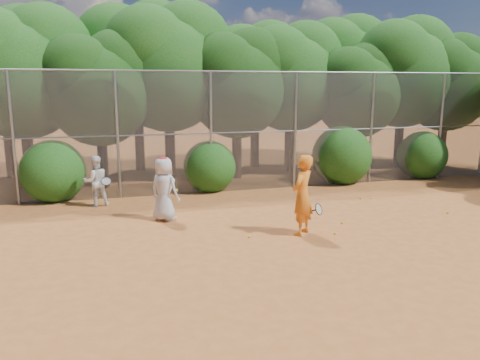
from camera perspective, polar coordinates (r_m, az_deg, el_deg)
name	(u,v)px	position (r m, az deg, el deg)	size (l,w,h in m)	color
ground	(313,247)	(10.71, 8.95, -8.07)	(80.00, 80.00, 0.00)	#A45725
fence_back	(237,131)	(15.77, -0.42, 6.02)	(20.05, 0.09, 4.03)	gray
tree_1	(23,67)	(17.87, -24.99, 12.39)	(4.64, 4.03, 6.35)	black
tree_2	(100,84)	(16.96, -16.70, 11.11)	(3.99, 3.47, 5.47)	black
tree_3	(169,62)	(18.15, -8.64, 14.02)	(4.89, 4.26, 6.70)	black
tree_4	(238,80)	(18.04, -0.27, 12.13)	(4.19, 3.64, 5.73)	black
tree_5	(292,73)	(19.62, 6.31, 12.86)	(4.51, 3.92, 6.17)	black
tree_6	(358,87)	(19.80, 14.22, 10.89)	(3.86, 3.36, 5.29)	black
tree_7	(404,68)	(21.67, 19.41, 12.77)	(4.77, 4.14, 6.53)	black
tree_8	(448,79)	(22.62, 23.99, 11.18)	(4.25, 3.70, 5.82)	black
tree_9	(3,64)	(20.31, -26.88, 12.49)	(4.83, 4.20, 6.62)	black
tree_10	(138,59)	(20.25, -12.39, 14.27)	(5.15, 4.48, 7.06)	black
tree_11	(256,71)	(20.78, 1.99, 13.16)	(4.64, 4.03, 6.35)	black
tree_12	(344,64)	(23.12, 12.51, 13.60)	(5.02, 4.37, 6.88)	black
bush_0	(53,169)	(15.73, -21.85, 1.30)	(2.00, 2.00, 2.00)	#184912
bush_1	(209,164)	(16.00, -3.75, 1.91)	(1.80, 1.80, 1.80)	#184912
bush_2	(342,153)	(17.70, 12.29, 3.25)	(2.20, 2.20, 2.20)	#184912
bush_3	(422,153)	(19.61, 21.34, 3.06)	(1.90, 1.90, 1.90)	#184912
player_yellow	(302,195)	(11.30, 7.60, -1.84)	(0.93, 0.83, 1.95)	orange
player_teen	(164,189)	(12.56, -9.23, -1.07)	(0.98, 0.97, 1.73)	silver
player_white	(96,181)	(14.53, -17.18, -0.14)	(0.88, 0.78, 1.52)	white
ball_0	(342,223)	(12.53, 12.31, -5.12)	(0.07, 0.07, 0.07)	#B6D727
ball_1	(360,198)	(15.36, 14.47, -2.15)	(0.07, 0.07, 0.07)	#B6D727
ball_2	(335,233)	(11.64, 11.52, -6.38)	(0.07, 0.07, 0.07)	#B6D727
ball_3	(448,213)	(14.42, 23.99, -3.67)	(0.07, 0.07, 0.07)	#B6D727
ball_4	(249,237)	(11.16, 1.14, -6.92)	(0.07, 0.07, 0.07)	#B6D727
ball_5	(371,198)	(15.44, 15.73, -2.14)	(0.07, 0.07, 0.07)	#B6D727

